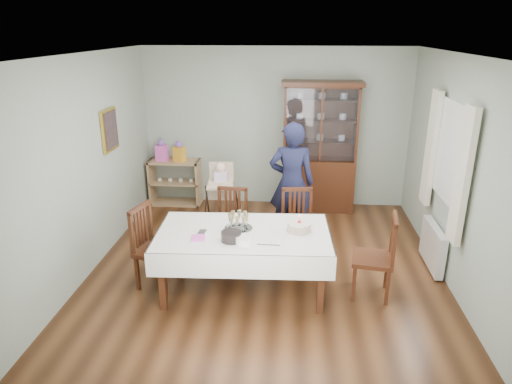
# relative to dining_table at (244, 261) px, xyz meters

# --- Properties ---
(floor) EXTENTS (5.00, 5.00, 0.00)m
(floor) POSITION_rel_dining_table_xyz_m (0.23, 0.45, -0.38)
(floor) COLOR #593319
(floor) RESTS_ON ground
(room_shell) EXTENTS (5.00, 5.00, 5.00)m
(room_shell) POSITION_rel_dining_table_xyz_m (0.23, 0.98, 1.32)
(room_shell) COLOR #9EAA99
(room_shell) RESTS_ON floor
(dining_table) EXTENTS (2.05, 1.24, 0.76)m
(dining_table) POSITION_rel_dining_table_xyz_m (0.00, 0.00, 0.00)
(dining_table) COLOR #401E10
(dining_table) RESTS_ON floor
(china_cabinet) EXTENTS (1.30, 0.48, 2.18)m
(china_cabinet) POSITION_rel_dining_table_xyz_m (0.98, 2.71, 0.74)
(china_cabinet) COLOR #401E10
(china_cabinet) RESTS_ON floor
(sideboard) EXTENTS (0.90, 0.38, 0.80)m
(sideboard) POSITION_rel_dining_table_xyz_m (-1.52, 2.73, 0.02)
(sideboard) COLOR tan
(sideboard) RESTS_ON floor
(picture_frame) EXTENTS (0.04, 0.48, 0.58)m
(picture_frame) POSITION_rel_dining_table_xyz_m (-1.99, 1.25, 1.27)
(picture_frame) COLOR gold
(picture_frame) RESTS_ON room_shell
(window) EXTENTS (0.04, 1.02, 1.22)m
(window) POSITION_rel_dining_table_xyz_m (2.45, 0.75, 1.17)
(window) COLOR white
(window) RESTS_ON room_shell
(curtain_left) EXTENTS (0.07, 0.30, 1.55)m
(curtain_left) POSITION_rel_dining_table_xyz_m (2.39, 0.13, 1.07)
(curtain_left) COLOR silver
(curtain_left) RESTS_ON room_shell
(curtain_right) EXTENTS (0.07, 0.30, 1.55)m
(curtain_right) POSITION_rel_dining_table_xyz_m (2.39, 1.37, 1.07)
(curtain_right) COLOR silver
(curtain_right) RESTS_ON room_shell
(radiator) EXTENTS (0.10, 0.80, 0.55)m
(radiator) POSITION_rel_dining_table_xyz_m (2.39, 0.75, -0.08)
(radiator) COLOR white
(radiator) RESTS_ON floor
(chair_far_left) EXTENTS (0.46, 0.46, 0.96)m
(chair_far_left) POSITION_rel_dining_table_xyz_m (-0.27, 0.80, -0.10)
(chair_far_left) COLOR #401E10
(chair_far_left) RESTS_ON floor
(chair_far_right) EXTENTS (0.48, 0.48, 0.96)m
(chair_far_right) POSITION_rel_dining_table_xyz_m (0.64, 0.83, -0.10)
(chair_far_right) COLOR #401E10
(chair_far_right) RESTS_ON floor
(chair_end_left) EXTENTS (0.56, 0.56, 1.01)m
(chair_end_left) POSITION_rel_dining_table_xyz_m (-1.05, 0.02, -0.08)
(chair_end_left) COLOR #401E10
(chair_end_left) RESTS_ON floor
(chair_end_right) EXTENTS (0.51, 0.51, 1.01)m
(chair_end_right) POSITION_rel_dining_table_xyz_m (1.51, 0.02, -0.08)
(chair_end_right) COLOR #401E10
(chair_end_right) RESTS_ON floor
(woman) EXTENTS (0.65, 0.44, 1.77)m
(woman) POSITION_rel_dining_table_xyz_m (0.54, 1.44, 0.50)
(woman) COLOR black
(woman) RESTS_ON floor
(high_chair) EXTENTS (0.53, 0.53, 1.11)m
(high_chair) POSITION_rel_dining_table_xyz_m (-0.51, 1.63, 0.05)
(high_chair) COLOR black
(high_chair) RESTS_ON floor
(champagne_tray) EXTENTS (0.33, 0.33, 0.20)m
(champagne_tray) POSITION_rel_dining_table_xyz_m (-0.07, 0.07, 0.44)
(champagne_tray) COLOR silver
(champagne_tray) RESTS_ON dining_table
(birthday_cake) EXTENTS (0.32, 0.32, 0.22)m
(birthday_cake) POSITION_rel_dining_table_xyz_m (0.64, 0.05, 0.43)
(birthday_cake) COLOR white
(birthday_cake) RESTS_ON dining_table
(plate_stack_dark) EXTENTS (0.24, 0.24, 0.11)m
(plate_stack_dark) POSITION_rel_dining_table_xyz_m (-0.11, -0.24, 0.43)
(plate_stack_dark) COLOR black
(plate_stack_dark) RESTS_ON dining_table
(plate_stack_white) EXTENTS (0.26, 0.26, 0.08)m
(plate_stack_white) POSITION_rel_dining_table_xyz_m (0.05, -0.31, 0.42)
(plate_stack_white) COLOR white
(plate_stack_white) RESTS_ON dining_table
(napkin_stack) EXTENTS (0.18, 0.18, 0.02)m
(napkin_stack) POSITION_rel_dining_table_xyz_m (-0.48, -0.22, 0.39)
(napkin_stack) COLOR #EC57C3
(napkin_stack) RESTS_ON dining_table
(cutlery) EXTENTS (0.11, 0.16, 0.01)m
(cutlery) POSITION_rel_dining_table_xyz_m (-0.51, -0.06, 0.38)
(cutlery) COLOR silver
(cutlery) RESTS_ON dining_table
(cake_knife) EXTENTS (0.25, 0.03, 0.01)m
(cake_knife) POSITION_rel_dining_table_xyz_m (0.31, -0.32, 0.38)
(cake_knife) COLOR silver
(cake_knife) RESTS_ON dining_table
(gift_bag_pink) EXTENTS (0.21, 0.14, 0.37)m
(gift_bag_pink) POSITION_rel_dining_table_xyz_m (-1.72, 2.71, 0.58)
(gift_bag_pink) COLOR #EC57C3
(gift_bag_pink) RESTS_ON sideboard
(gift_bag_orange) EXTENTS (0.22, 0.19, 0.35)m
(gift_bag_orange) POSITION_rel_dining_table_xyz_m (-1.41, 2.71, 0.57)
(gift_bag_orange) COLOR gold
(gift_bag_orange) RESTS_ON sideboard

